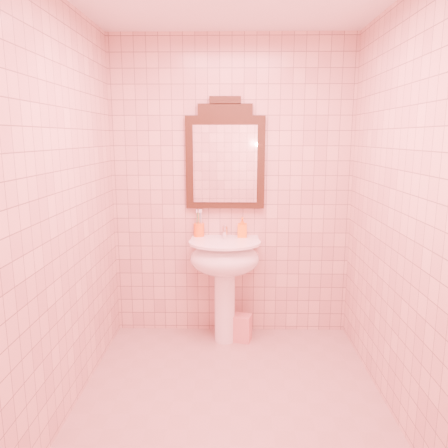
{
  "coord_description": "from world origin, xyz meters",
  "views": [
    {
      "loc": [
        0.0,
        -2.54,
        1.69
      ],
      "look_at": [
        -0.05,
        0.55,
        1.07
      ],
      "focal_mm": 35.0,
      "sensor_mm": 36.0,
      "label": 1
    }
  ],
  "objects_px": {
    "soap_dispenser": "(242,227)",
    "mirror": "(225,158)",
    "towel": "(240,328)",
    "toothbrush_cup": "(199,230)",
    "pedestal_sink": "(225,265)"
  },
  "relations": [
    {
      "from": "soap_dispenser",
      "to": "towel",
      "type": "distance_m",
      "value": 0.84
    },
    {
      "from": "mirror",
      "to": "soap_dispenser",
      "type": "height_order",
      "value": "mirror"
    },
    {
      "from": "soap_dispenser",
      "to": "towel",
      "type": "xyz_separation_m",
      "value": [
        -0.02,
        -0.14,
        -0.83
      ]
    },
    {
      "from": "soap_dispenser",
      "to": "mirror",
      "type": "bearing_deg",
      "value": 163.98
    },
    {
      "from": "mirror",
      "to": "toothbrush_cup",
      "type": "distance_m",
      "value": 0.64
    },
    {
      "from": "pedestal_sink",
      "to": "toothbrush_cup",
      "type": "height_order",
      "value": "toothbrush_cup"
    },
    {
      "from": "pedestal_sink",
      "to": "mirror",
      "type": "height_order",
      "value": "mirror"
    },
    {
      "from": "mirror",
      "to": "towel",
      "type": "distance_m",
      "value": 1.43
    },
    {
      "from": "pedestal_sink",
      "to": "mirror",
      "type": "bearing_deg",
      "value": 90.0
    },
    {
      "from": "soap_dispenser",
      "to": "toothbrush_cup",
      "type": "bearing_deg",
      "value": 179.65
    },
    {
      "from": "pedestal_sink",
      "to": "soap_dispenser",
      "type": "bearing_deg",
      "value": 46.04
    },
    {
      "from": "toothbrush_cup",
      "to": "pedestal_sink",
      "type": "bearing_deg",
      "value": -38.48
    },
    {
      "from": "toothbrush_cup",
      "to": "towel",
      "type": "relative_size",
      "value": 0.91
    },
    {
      "from": "mirror",
      "to": "soap_dispenser",
      "type": "bearing_deg",
      "value": -19.7
    },
    {
      "from": "pedestal_sink",
      "to": "towel",
      "type": "distance_m",
      "value": 0.56
    }
  ]
}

